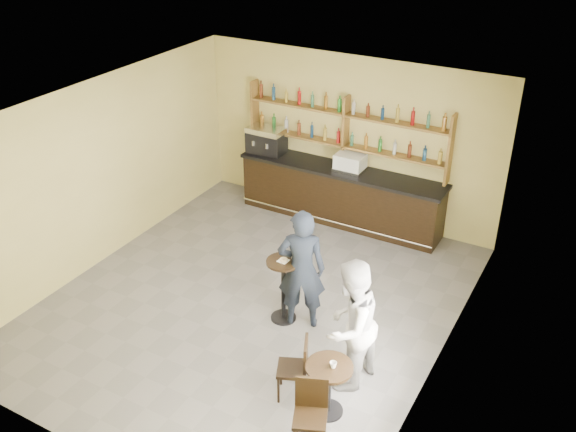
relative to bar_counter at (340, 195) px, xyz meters
The scene contains 23 objects.
floor 3.20m from the bar_counter, 90.95° to the right, with size 7.00×7.00×0.00m, color slate.
ceiling 4.11m from the bar_counter, 90.95° to the right, with size 7.00×7.00×0.00m, color white.
wall_back 1.10m from the bar_counter, 98.45° to the left, with size 7.00×7.00×0.00m, color #D1C576.
wall_front 6.73m from the bar_counter, 90.45° to the right, with size 7.00×7.00×0.00m, color #D1C576.
wall_left 4.51m from the bar_counter, 134.09° to the right, with size 7.00×7.00×0.00m, color #D1C576.
wall_right 4.44m from the bar_counter, 46.90° to the right, with size 7.00×7.00×0.00m, color #D1C576.
window_pane 5.38m from the bar_counter, 55.93° to the right, with size 2.00×2.00×0.00m, color white.
window_frame 5.37m from the bar_counter, 55.98° to the right, with size 0.04×1.70×2.10m, color black, non-canonical shape.
shelf_unit 1.28m from the bar_counter, 103.30° to the left, with size 4.00×0.26×1.40m, color brown, non-canonical shape.
liquor_bottles 1.44m from the bar_counter, 103.30° to the left, with size 3.68×0.10×1.00m, color #8C5919, non-canonical shape.
bar_counter is the anchor object (origin of this frame).
espresso_machine 1.84m from the bar_counter, behind, with size 0.73×0.47×0.52m, color black, non-canonical shape.
pastry_case 0.74m from the bar_counter, ahead, with size 0.55×0.44×0.33m, color silver, non-canonical shape.
pedestal_table 3.32m from the bar_counter, 79.88° to the right, with size 0.51×0.51×1.06m, color black, non-canonical shape.
napkin 3.36m from the bar_counter, 79.88° to the right, with size 0.15×0.15×0.00m, color white.
donut 3.38m from the bar_counter, 79.74° to the right, with size 0.12×0.12×0.04m, color gold.
cup_pedestal 3.30m from the bar_counter, 77.15° to the right, with size 0.11×0.11×0.09m, color white.
man_main 3.37m from the bar_counter, 74.97° to the right, with size 0.71×0.47×1.94m, color black.
cafe_table 5.10m from the bar_counter, 66.51° to the right, with size 0.60×0.60×0.76m, color black, non-canonical shape.
cup_cafe 5.12m from the bar_counter, 65.99° to the right, with size 0.09×0.09×0.08m, color white.
chair_west 4.86m from the bar_counter, 72.24° to the right, with size 0.39×0.39×0.89m, color black, non-canonical shape.
chair_south 5.67m from the bar_counter, 68.46° to the right, with size 0.40×0.40×0.92m, color black, non-canonical shape.
patron_second 4.53m from the bar_counter, 63.53° to the right, with size 0.92×0.72×1.89m, color #A9A9AE.
Camera 1 is at (4.57, -7.02, 6.17)m, focal length 40.00 mm.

